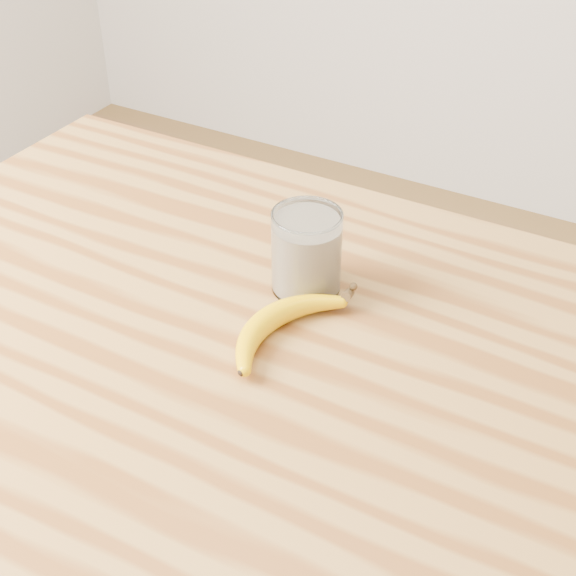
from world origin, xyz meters
The scene contains 3 objects.
table centered at (0.00, 0.00, 0.77)m, with size 1.20×0.80×0.90m.
smoothie_glass centered at (0.00, 0.13, 0.95)m, with size 0.09×0.09×0.11m.
banana centered at (0.00, 0.03, 0.92)m, with size 0.09×0.25×0.03m, color #E2A700, non-canonical shape.
Camera 1 is at (0.39, -0.61, 1.52)m, focal length 50.00 mm.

